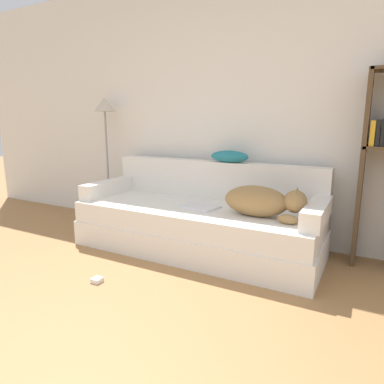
# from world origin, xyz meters

# --- Properties ---
(wall_back) EXTENTS (7.79, 0.06, 2.70)m
(wall_back) POSITION_xyz_m (0.00, 2.93, 1.35)
(wall_back) COLOR silver
(wall_back) RESTS_ON ground_plane
(couch) EXTENTS (2.29, 0.90, 0.43)m
(couch) POSITION_xyz_m (-0.17, 2.34, 0.21)
(couch) COLOR silver
(couch) RESTS_ON ground_plane
(couch_backrest) EXTENTS (2.25, 0.15, 0.38)m
(couch_backrest) POSITION_xyz_m (-0.17, 2.72, 0.62)
(couch_backrest) COLOR silver
(couch_backrest) RESTS_ON couch
(couch_arm_left) EXTENTS (0.15, 0.71, 0.15)m
(couch_arm_left) POSITION_xyz_m (-1.24, 2.34, 0.51)
(couch_arm_left) COLOR silver
(couch_arm_left) RESTS_ON couch
(couch_arm_right) EXTENTS (0.15, 0.71, 0.15)m
(couch_arm_right) POSITION_xyz_m (0.90, 2.34, 0.51)
(couch_arm_right) COLOR silver
(couch_arm_right) RESTS_ON couch
(dog) EXTENTS (0.68, 0.26, 0.27)m
(dog) POSITION_xyz_m (0.48, 2.27, 0.57)
(dog) COLOR olive
(dog) RESTS_ON couch
(laptop) EXTENTS (0.38, 0.28, 0.02)m
(laptop) POSITION_xyz_m (-0.12, 2.30, 0.44)
(laptop) COLOR silver
(laptop) RESTS_ON couch
(throw_pillow) EXTENTS (0.39, 0.18, 0.12)m
(throw_pillow) POSITION_xyz_m (-0.00, 2.70, 0.87)
(throw_pillow) COLOR teal
(throw_pillow) RESTS_ON couch_backrest
(floor_lamp) EXTENTS (0.25, 0.25, 1.48)m
(floor_lamp) POSITION_xyz_m (-1.58, 2.71, 1.23)
(floor_lamp) COLOR gray
(floor_lamp) RESTS_ON ground_plane
(power_adapter) EXTENTS (0.07, 0.07, 0.04)m
(power_adapter) POSITION_xyz_m (-0.53, 1.38, 0.02)
(power_adapter) COLOR white
(power_adapter) RESTS_ON ground_plane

